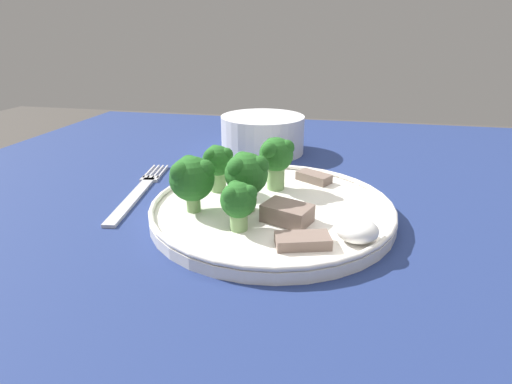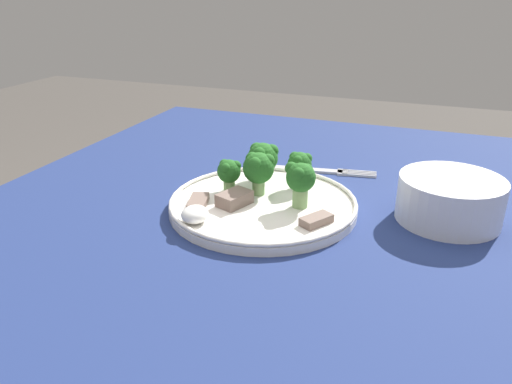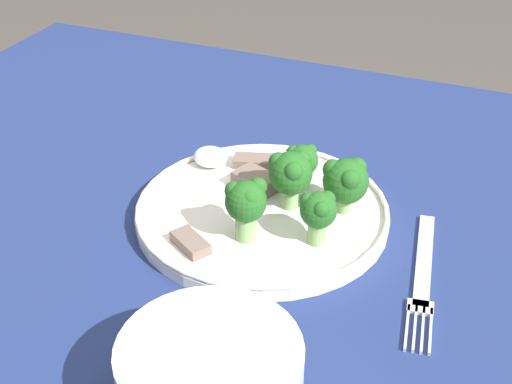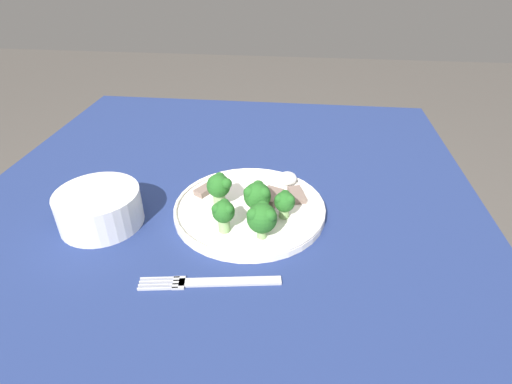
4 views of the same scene
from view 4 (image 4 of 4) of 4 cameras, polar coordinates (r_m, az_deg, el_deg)
The scene contains 13 objects.
table at distance 0.81m, azimuth -4.37°, elevation -7.24°, with size 1.09×0.97×0.71m.
dinner_plate at distance 0.72m, azimuth -0.90°, elevation -2.38°, with size 0.27×0.27×0.02m.
fork at distance 0.59m, azimuth -6.41°, elevation -12.68°, with size 0.05×0.20×0.00m.
cream_bowl at distance 0.73m, azimuth -21.42°, elevation -2.24°, with size 0.14×0.14×0.06m.
broccoli_floret_near_rim_left at distance 0.67m, azimuth 4.11°, elevation -1.42°, with size 0.04×0.04×0.05m.
broccoli_floret_center_left at distance 0.62m, azimuth 0.86°, elevation -3.66°, with size 0.05×0.05×0.06m.
broccoli_floret_back_left at distance 0.64m, azimuth -4.66°, elevation -2.93°, with size 0.04×0.04×0.06m.
broccoli_floret_front_left at distance 0.67m, azimuth 0.19°, elevation -0.54°, with size 0.05×0.05×0.06m.
broccoli_floret_center_back at distance 0.70m, azimuth -4.98°, elevation 0.73°, with size 0.04×0.04×0.06m.
meat_slice_front_slice at distance 0.74m, azimuth 5.84°, elevation -0.39°, with size 0.05×0.04×0.01m.
meat_slice_middle_slice at distance 0.72m, azimuth 2.09°, elevation -0.78°, with size 0.06×0.05×0.02m.
meat_slice_rear_slice at distance 0.76m, azimuth -7.19°, elevation 0.34°, with size 0.05×0.04×0.01m.
sauce_dollop at distance 0.78m, azimuth 4.53°, elevation 1.96°, with size 0.04×0.04×0.02m.
Camera 4 is at (-0.61, -0.13, 1.13)m, focal length 28.00 mm.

